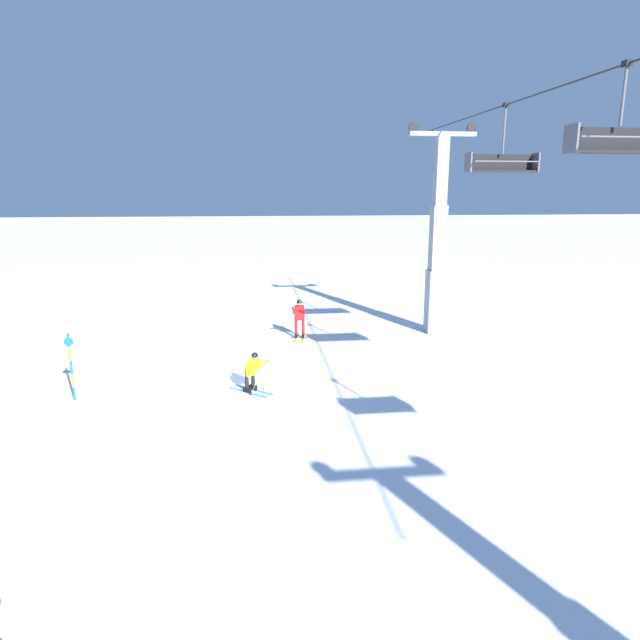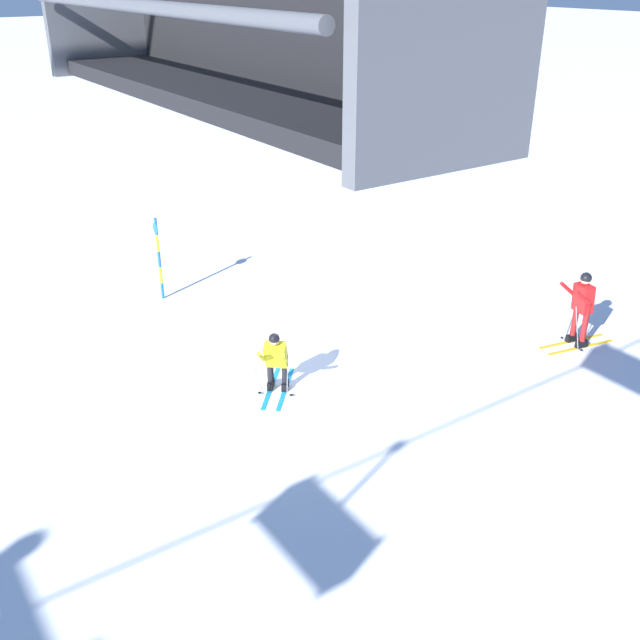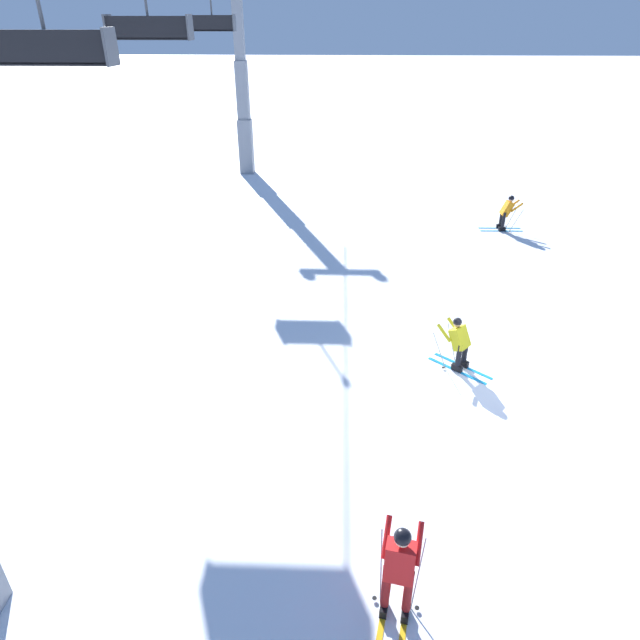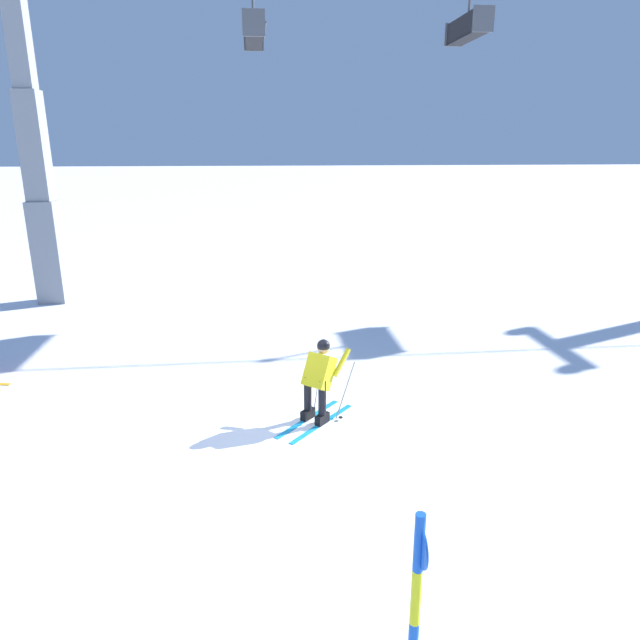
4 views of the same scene
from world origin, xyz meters
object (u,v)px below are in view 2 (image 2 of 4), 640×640
object	(u,v)px
chairlift_seat_second	(239,17)
skier_distant_downhill	(582,303)
skier_carving_main	(276,359)
trail_marker_pole	(159,256)

from	to	relation	value
chairlift_seat_second	skier_distant_downhill	bearing A→B (deg)	-151.66
skier_distant_downhill	skier_carving_main	bearing A→B (deg)	-17.47
skier_carving_main	trail_marker_pole	bearing A→B (deg)	-89.69
chairlift_seat_second	trail_marker_pole	xyz separation A→B (m)	(-4.99, -13.95, -6.37)
skier_carving_main	trail_marker_pole	world-z (taller)	trail_marker_pole
skier_carving_main	skier_distant_downhill	size ratio (longest dim) A/B	0.82
trail_marker_pole	skier_distant_downhill	bearing A→B (deg)	130.90
chairlift_seat_second	skier_distant_downhill	distance (m)	14.73
skier_carving_main	chairlift_seat_second	distance (m)	11.86
trail_marker_pole	chairlift_seat_second	bearing A→B (deg)	70.32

